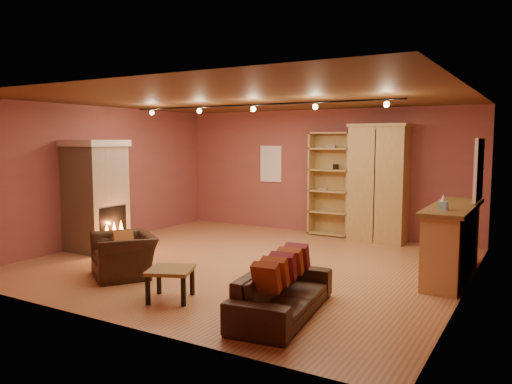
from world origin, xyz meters
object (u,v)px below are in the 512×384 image
Objects in this scene: fireplace at (96,195)px; armchair at (124,248)px; bookcase at (331,183)px; armoire at (379,183)px; loveseat at (283,283)px; coffee_table at (170,273)px; bar_counter at (452,241)px.

armchair is at bearing -31.27° from fireplace.
armoire is at bearing -9.60° from bookcase.
fireplace is 1.08× the size of loveseat.
armoire is at bearing 76.50° from coffee_table.
loveseat is 2.95m from armchair.
bookcase is 5.38m from loveseat.
fireplace is at bearing -131.69° from bookcase.
coffee_table is (-0.12, -5.37, -0.80)m from bookcase.
bookcase reaches higher than armchair.
bookcase reaches higher than fireplace.
armoire is 2.85m from bar_counter.
bar_counter is (1.79, -2.11, -0.66)m from armoire.
coffee_table is at bearing 91.60° from loveseat.
bookcase is at bearing 170.40° from armoire.
armchair is at bearing 76.85° from loveseat.
bar_counter is 3.17× the size of coffee_table.
bar_counter is (2.92, -2.31, -0.59)m from bookcase.
fireplace is 6.42m from bar_counter.
loveseat is at bearing -86.47° from armoire.
armoire is 3.30× the size of coffee_table.
loveseat is at bearing 28.93° from armchair.
armoire is 5.40m from coffee_table.
armchair is (-2.93, 0.29, 0.05)m from loveseat.
loveseat is at bearing -16.38° from fireplace.
bar_counter reaches higher than loveseat.
fireplace is 5.69m from armoire.
loveseat is 2.65× the size of coffee_table.
bookcase is 0.97× the size of bar_counter.
fireplace is at bearing -141.50° from armoire.
armchair is (-4.42, -2.53, -0.13)m from bar_counter.
loveseat is (4.75, -1.40, -0.67)m from fireplace.
fireplace is 2.22m from armchair.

